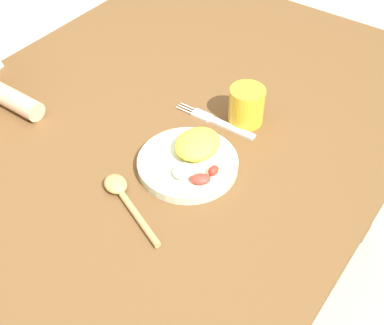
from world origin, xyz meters
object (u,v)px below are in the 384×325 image
(fork, at_px, (218,122))
(spoon, at_px, (123,195))
(drinking_cup, at_px, (246,106))
(plate, at_px, (191,159))

(fork, xyz_separation_m, spoon, (-0.30, 0.02, 0.01))
(fork, relative_size, drinking_cup, 2.35)
(spoon, bearing_deg, plate, -86.96)
(fork, bearing_deg, spoon, 84.07)
(spoon, height_order, drinking_cup, drinking_cup)
(plate, relative_size, drinking_cup, 2.40)
(plate, height_order, fork, plate)
(spoon, relative_size, drinking_cup, 2.26)
(fork, bearing_deg, drinking_cup, -136.68)
(plate, xyz_separation_m, spoon, (-0.15, 0.05, -0.01))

